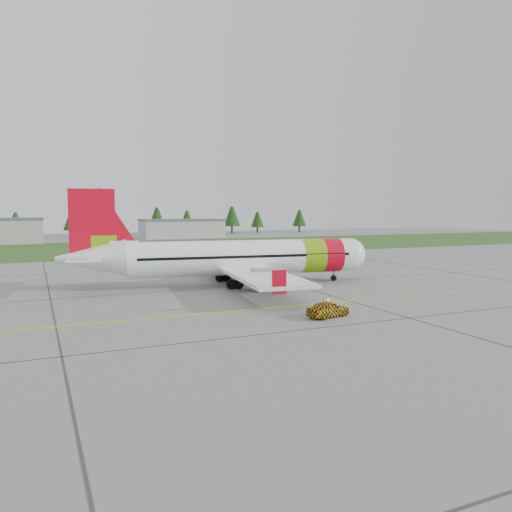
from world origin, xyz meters
name	(u,v)px	position (x,y,z in m)	size (l,w,h in m)	color
ground	(295,331)	(0.00, 0.00, 0.00)	(320.00, 320.00, 0.00)	gray
aircraft	(238,258)	(4.38, 21.35, 3.02)	(34.46, 32.00, 10.46)	white
follow_me_car	(328,293)	(4.50, 2.90, 1.86)	(1.49, 1.27, 3.72)	#EFAD0D
grass_strip	(115,248)	(0.00, 82.00, 0.01)	(320.00, 50.00, 0.03)	#30561E
taxi_guideline	(249,310)	(0.00, 8.00, 0.01)	(120.00, 0.25, 0.02)	gold
hangar_east	(182,229)	(25.00, 118.00, 2.60)	(24.00, 12.00, 5.20)	#A8A8A3
treeline	(89,221)	(0.00, 138.00, 5.00)	(160.00, 8.00, 10.00)	#1C3F14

